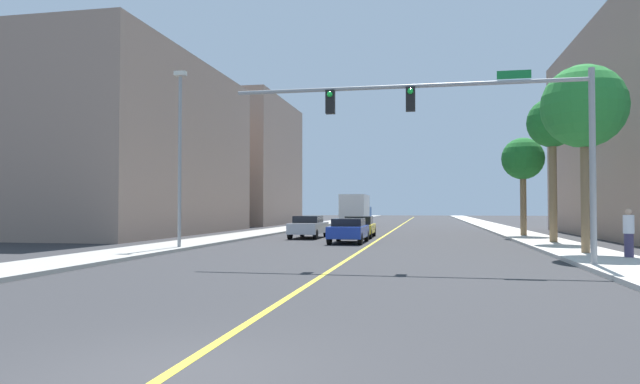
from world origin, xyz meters
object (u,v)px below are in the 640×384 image
(palm_mid, at_px, (552,126))
(car_silver, at_px, (308,226))
(street_lamp, at_px, (180,150))
(delivery_truck, at_px, (356,210))
(car_yellow, at_px, (359,226))
(traffic_signal_mast, at_px, (470,119))
(palm_near, at_px, (584,108))
(palm_far, at_px, (523,160))
(pedestrian, at_px, (629,233))
(car_blue, at_px, (349,230))

(palm_mid, xyz_separation_m, car_silver, (-14.17, 3.99, -5.60))
(street_lamp, xyz_separation_m, palm_mid, (17.93, 7.17, 1.66))
(street_lamp, height_order, car_silver, street_lamp)
(street_lamp, xyz_separation_m, delivery_truck, (4.21, 31.74, -2.98))
(car_yellow, xyz_separation_m, delivery_truck, (-2.70, 19.22, 0.98))
(car_silver, xyz_separation_m, delivery_truck, (0.45, 20.57, 0.96))
(traffic_signal_mast, distance_m, delivery_truck, 37.81)
(street_lamp, distance_m, palm_near, 17.71)
(palm_mid, distance_m, palm_far, 7.35)
(street_lamp, bearing_deg, pedestrian, -5.91)
(palm_near, distance_m, car_silver, 18.65)
(traffic_signal_mast, height_order, palm_far, palm_far)
(street_lamp, distance_m, pedestrian, 19.12)
(traffic_signal_mast, xyz_separation_m, car_blue, (-5.77, 11.60, -4.24))
(palm_mid, relative_size, delivery_truck, 0.89)
(car_silver, bearing_deg, car_yellow, 23.65)
(traffic_signal_mast, bearing_deg, palm_far, 76.16)
(traffic_signal_mast, distance_m, palm_far, 19.92)
(palm_near, height_order, pedestrian, palm_near)
(traffic_signal_mast, relative_size, palm_near, 1.59)
(traffic_signal_mast, relative_size, pedestrian, 6.79)
(car_yellow, relative_size, car_blue, 1.08)
(car_blue, bearing_deg, delivery_truck, 96.26)
(palm_mid, distance_m, car_yellow, 13.48)
(palm_near, relative_size, pedestrian, 4.27)
(car_blue, bearing_deg, palm_mid, 2.49)
(car_silver, bearing_deg, car_blue, -53.60)
(car_yellow, height_order, pedestrian, pedestrian)
(car_blue, xyz_separation_m, pedestrian, (11.64, -8.60, 0.31))
(car_silver, bearing_deg, palm_near, -38.63)
(delivery_truck, bearing_deg, palm_near, -68.09)
(palm_near, height_order, car_blue, palm_near)
(palm_far, bearing_deg, palm_mid, -87.11)
(palm_near, bearing_deg, palm_far, 90.35)
(car_yellow, height_order, delivery_truck, delivery_truck)
(car_silver, relative_size, delivery_truck, 0.52)
(palm_far, relative_size, car_silver, 1.44)
(traffic_signal_mast, distance_m, car_yellow, 18.91)
(car_silver, height_order, pedestrian, pedestrian)
(palm_near, bearing_deg, palm_mid, 87.82)
(delivery_truck, height_order, pedestrian, delivery_truck)
(palm_near, relative_size, car_blue, 1.79)
(palm_near, height_order, palm_mid, palm_mid)
(palm_near, relative_size, palm_far, 1.18)
(palm_mid, relative_size, pedestrian, 4.30)
(palm_mid, bearing_deg, car_yellow, 154.12)
(palm_near, xyz_separation_m, palm_mid, (0.28, 7.26, 0.30))
(palm_near, bearing_deg, car_blue, 147.57)
(delivery_truck, bearing_deg, car_silver, -92.26)
(car_yellow, bearing_deg, street_lamp, -120.22)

